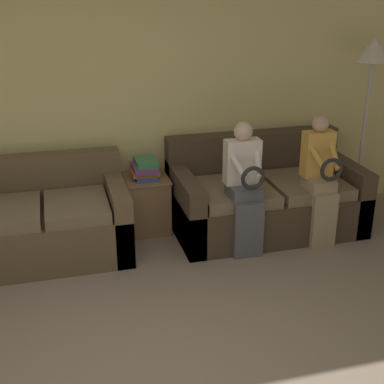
{
  "coord_description": "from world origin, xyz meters",
  "views": [
    {
      "loc": [
        -0.36,
        -2.27,
        2.34
      ],
      "look_at": [
        0.69,
        1.66,
        0.71
      ],
      "focal_mm": 50.0,
      "sensor_mm": 36.0,
      "label": 1
    }
  ],
  "objects_px": {
    "couch_main": "(264,198)",
    "couch_side": "(45,222)",
    "book_stack": "(145,169)",
    "floor_lamp": "(372,63)",
    "side_shelf": "(147,203)",
    "child_right_seated": "(320,176)",
    "child_left_seated": "(245,184)"
  },
  "relations": [
    {
      "from": "couch_main",
      "to": "couch_side",
      "type": "height_order",
      "value": "couch_main"
    },
    {
      "from": "book_stack",
      "to": "floor_lamp",
      "type": "height_order",
      "value": "floor_lamp"
    },
    {
      "from": "couch_main",
      "to": "floor_lamp",
      "type": "height_order",
      "value": "floor_lamp"
    },
    {
      "from": "couch_main",
      "to": "side_shelf",
      "type": "height_order",
      "value": "couch_main"
    },
    {
      "from": "child_right_seated",
      "to": "book_stack",
      "type": "xyz_separation_m",
      "value": [
        -1.51,
        0.64,
        -0.01
      ]
    },
    {
      "from": "child_left_seated",
      "to": "book_stack",
      "type": "relative_size",
      "value": 3.92
    },
    {
      "from": "couch_main",
      "to": "floor_lamp",
      "type": "bearing_deg",
      "value": 6.65
    },
    {
      "from": "couch_main",
      "to": "child_left_seated",
      "type": "relative_size",
      "value": 1.52
    },
    {
      "from": "couch_main",
      "to": "couch_side",
      "type": "distance_m",
      "value": 2.11
    },
    {
      "from": "side_shelf",
      "to": "child_right_seated",
      "type": "bearing_deg",
      "value": -23.4
    },
    {
      "from": "couch_side",
      "to": "side_shelf",
      "type": "bearing_deg",
      "value": 14.19
    },
    {
      "from": "couch_side",
      "to": "floor_lamp",
      "type": "relative_size",
      "value": 0.81
    },
    {
      "from": "side_shelf",
      "to": "book_stack",
      "type": "height_order",
      "value": "book_stack"
    },
    {
      "from": "side_shelf",
      "to": "couch_side",
      "type": "bearing_deg",
      "value": -165.81
    },
    {
      "from": "child_right_seated",
      "to": "floor_lamp",
      "type": "distance_m",
      "value": 1.31
    },
    {
      "from": "couch_main",
      "to": "book_stack",
      "type": "bearing_deg",
      "value": 169.09
    },
    {
      "from": "couch_main",
      "to": "floor_lamp",
      "type": "xyz_separation_m",
      "value": [
        1.12,
        0.13,
        1.26
      ]
    },
    {
      "from": "child_right_seated",
      "to": "couch_side",
      "type": "bearing_deg",
      "value": 170.76
    },
    {
      "from": "couch_side",
      "to": "book_stack",
      "type": "relative_size",
      "value": 4.83
    },
    {
      "from": "couch_side",
      "to": "child_left_seated",
      "type": "height_order",
      "value": "child_left_seated"
    },
    {
      "from": "couch_side",
      "to": "child_right_seated",
      "type": "bearing_deg",
      "value": -9.24
    },
    {
      "from": "child_right_seated",
      "to": "floor_lamp",
      "type": "bearing_deg",
      "value": 36.13
    },
    {
      "from": "side_shelf",
      "to": "floor_lamp",
      "type": "distance_m",
      "value": 2.6
    },
    {
      "from": "floor_lamp",
      "to": "child_right_seated",
      "type": "bearing_deg",
      "value": -143.87
    },
    {
      "from": "couch_main",
      "to": "side_shelf",
      "type": "xyz_separation_m",
      "value": [
        -1.14,
        0.23,
        -0.03
      ]
    },
    {
      "from": "child_right_seated",
      "to": "book_stack",
      "type": "distance_m",
      "value": 1.64
    },
    {
      "from": "child_right_seated",
      "to": "couch_main",
      "type": "bearing_deg",
      "value": 131.22
    },
    {
      "from": "child_right_seated",
      "to": "side_shelf",
      "type": "xyz_separation_m",
      "value": [
        -1.5,
        0.65,
        -0.37
      ]
    },
    {
      "from": "couch_side",
      "to": "child_left_seated",
      "type": "xyz_separation_m",
      "value": [
        1.75,
        -0.4,
        0.34
      ]
    },
    {
      "from": "side_shelf",
      "to": "child_left_seated",
      "type": "bearing_deg",
      "value": -40.26
    },
    {
      "from": "side_shelf",
      "to": "floor_lamp",
      "type": "height_order",
      "value": "floor_lamp"
    },
    {
      "from": "couch_main",
      "to": "child_right_seated",
      "type": "distance_m",
      "value": 0.65
    }
  ]
}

